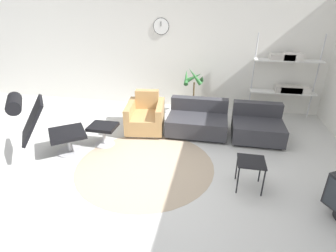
% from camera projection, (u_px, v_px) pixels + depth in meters
% --- Properties ---
extents(ground_plane, '(12.00, 12.00, 0.00)m').
position_uv_depth(ground_plane, '(154.00, 166.00, 4.24)').
color(ground_plane, silver).
extents(wall_back, '(12.00, 0.09, 2.80)m').
position_uv_depth(wall_back, '(182.00, 50.00, 6.20)').
color(wall_back, silver).
rests_on(wall_back, ground_plane).
extents(round_rug, '(2.23, 2.23, 0.01)m').
position_uv_depth(round_rug, '(145.00, 165.00, 4.26)').
color(round_rug, tan).
rests_on(round_rug, ground_plane).
extents(lounge_chair, '(1.19, 1.10, 1.12)m').
position_uv_depth(lounge_chair, '(40.00, 121.00, 4.23)').
color(lounge_chair, '#BCBCC1').
rests_on(lounge_chair, ground_plane).
extents(ottoman, '(0.49, 0.41, 0.39)m').
position_uv_depth(ottoman, '(103.00, 130.00, 4.78)').
color(ottoman, '#BCBCC1').
rests_on(ottoman, ground_plane).
extents(armchair_red, '(0.84, 0.98, 0.75)m').
position_uv_depth(armchair_red, '(146.00, 117.00, 5.37)').
color(armchair_red, silver).
rests_on(armchair_red, ground_plane).
extents(couch_low, '(1.17, 0.86, 0.64)m').
position_uv_depth(couch_low, '(198.00, 121.00, 5.28)').
color(couch_low, black).
rests_on(couch_low, ground_plane).
extents(couch_second, '(0.93, 0.86, 0.64)m').
position_uv_depth(couch_second, '(257.00, 127.00, 5.04)').
color(couch_second, black).
rests_on(couch_second, ground_plane).
extents(side_table, '(0.37, 0.37, 0.44)m').
position_uv_depth(side_table, '(251.00, 164.00, 3.60)').
color(side_table, black).
rests_on(side_table, ground_plane).
extents(potted_plant, '(0.49, 0.45, 1.16)m').
position_uv_depth(potted_plant, '(193.00, 99.00, 6.05)').
color(potted_plant, brown).
rests_on(potted_plant, ground_plane).
extents(shelf_unit, '(1.39, 0.28, 1.83)m').
position_uv_depth(shelf_unit, '(288.00, 76.00, 5.69)').
color(shelf_unit, '#BCBCC1').
rests_on(shelf_unit, ground_plane).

